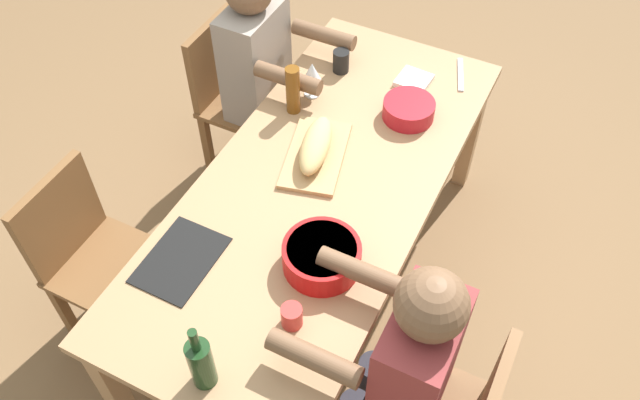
{
  "coord_description": "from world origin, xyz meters",
  "views": [
    {
      "loc": [
        1.51,
        0.75,
        2.62
      ],
      "look_at": [
        0.0,
        0.0,
        0.63
      ],
      "focal_mm": 36.82,
      "sensor_mm": 36.0,
      "label": 1
    }
  ],
  "objects_px": {
    "diner_far_right": "(403,365)",
    "serving_bowl_fruit": "(322,255)",
    "cup_far_right": "(292,316)",
    "dining_table": "(320,195)",
    "diner_near_left": "(263,68)",
    "serving_bowl_greens": "(409,109)",
    "napkin_stack": "(414,80)",
    "bread_loaf": "(316,145)",
    "cup_near_left": "(341,61)",
    "beer_bottle": "(293,90)",
    "chair_near_left": "(234,92)",
    "chair_near_right": "(91,253)",
    "cutting_board": "(316,155)",
    "wine_bottle": "(201,363)",
    "wine_glass": "(312,73)"
  },
  "relations": [
    {
      "from": "chair_near_left",
      "to": "diner_far_right",
      "type": "xyz_separation_m",
      "value": [
        1.1,
        1.32,
        0.21
      ]
    },
    {
      "from": "diner_far_right",
      "to": "cutting_board",
      "type": "relative_size",
      "value": 3.0
    },
    {
      "from": "chair_near_left",
      "to": "beer_bottle",
      "type": "xyz_separation_m",
      "value": [
        0.23,
        0.47,
        0.37
      ]
    },
    {
      "from": "chair_near_left",
      "to": "cup_far_right",
      "type": "bearing_deg",
      "value": 39.68
    },
    {
      "from": "beer_bottle",
      "to": "cup_far_right",
      "type": "bearing_deg",
      "value": 27.77
    },
    {
      "from": "chair_near_right",
      "to": "serving_bowl_fruit",
      "type": "relative_size",
      "value": 3.12
    },
    {
      "from": "serving_bowl_fruit",
      "to": "serving_bowl_greens",
      "type": "relative_size",
      "value": 1.25
    },
    {
      "from": "dining_table",
      "to": "cutting_board",
      "type": "bearing_deg",
      "value": -146.19
    },
    {
      "from": "chair_near_left",
      "to": "serving_bowl_fruit",
      "type": "distance_m",
      "value": 1.33
    },
    {
      "from": "chair_near_right",
      "to": "serving_bowl_greens",
      "type": "height_order",
      "value": "chair_near_right"
    },
    {
      "from": "serving_bowl_greens",
      "to": "napkin_stack",
      "type": "relative_size",
      "value": 1.55
    },
    {
      "from": "diner_near_left",
      "to": "serving_bowl_greens",
      "type": "xyz_separation_m",
      "value": [
        0.05,
        0.74,
        0.09
      ]
    },
    {
      "from": "diner_far_right",
      "to": "cutting_board",
      "type": "distance_m",
      "value": 0.92
    },
    {
      "from": "serving_bowl_greens",
      "to": "chair_near_left",
      "type": "bearing_deg",
      "value": -93.4
    },
    {
      "from": "diner_far_right",
      "to": "cup_far_right",
      "type": "height_order",
      "value": "diner_far_right"
    },
    {
      "from": "bread_loaf",
      "to": "cup_near_left",
      "type": "xyz_separation_m",
      "value": [
        -0.53,
        -0.14,
        -0.01
      ]
    },
    {
      "from": "serving_bowl_greens",
      "to": "cutting_board",
      "type": "height_order",
      "value": "serving_bowl_greens"
    },
    {
      "from": "diner_near_left",
      "to": "wine_bottle",
      "type": "relative_size",
      "value": 4.14
    },
    {
      "from": "dining_table",
      "to": "diner_far_right",
      "type": "xyz_separation_m",
      "value": [
        0.55,
        0.57,
        0.04
      ]
    },
    {
      "from": "wine_bottle",
      "to": "beer_bottle",
      "type": "distance_m",
      "value": 1.24
    },
    {
      "from": "chair_near_left",
      "to": "diner_far_right",
      "type": "distance_m",
      "value": 1.73
    },
    {
      "from": "bread_loaf",
      "to": "cutting_board",
      "type": "bearing_deg",
      "value": 0.0
    },
    {
      "from": "diner_far_right",
      "to": "beer_bottle",
      "type": "relative_size",
      "value": 5.45
    },
    {
      "from": "chair_near_right",
      "to": "serving_bowl_greens",
      "type": "distance_m",
      "value": 1.42
    },
    {
      "from": "dining_table",
      "to": "serving_bowl_fruit",
      "type": "bearing_deg",
      "value": 27.43
    },
    {
      "from": "bread_loaf",
      "to": "wine_bottle",
      "type": "height_order",
      "value": "wine_bottle"
    },
    {
      "from": "serving_bowl_greens",
      "to": "bread_loaf",
      "type": "relative_size",
      "value": 0.68
    },
    {
      "from": "serving_bowl_greens",
      "to": "beer_bottle",
      "type": "bearing_deg",
      "value": -68.24
    },
    {
      "from": "diner_far_right",
      "to": "bread_loaf",
      "type": "height_order",
      "value": "diner_far_right"
    },
    {
      "from": "serving_bowl_fruit",
      "to": "cutting_board",
      "type": "bearing_deg",
      "value": -150.94
    },
    {
      "from": "serving_bowl_greens",
      "to": "cup_far_right",
      "type": "xyz_separation_m",
      "value": [
        1.09,
        0.03,
        -0.0
      ]
    },
    {
      "from": "serving_bowl_greens",
      "to": "wine_bottle",
      "type": "xyz_separation_m",
      "value": [
        1.38,
        -0.12,
        0.06
      ]
    },
    {
      "from": "diner_near_left",
      "to": "serving_bowl_greens",
      "type": "distance_m",
      "value": 0.74
    },
    {
      "from": "wine_bottle",
      "to": "serving_bowl_fruit",
      "type": "bearing_deg",
      "value": 166.5
    },
    {
      "from": "chair_near_right",
      "to": "cutting_board",
      "type": "height_order",
      "value": "chair_near_right"
    },
    {
      "from": "diner_near_left",
      "to": "serving_bowl_fruit",
      "type": "relative_size",
      "value": 4.41
    },
    {
      "from": "cutting_board",
      "to": "beer_bottle",
      "type": "height_order",
      "value": "beer_bottle"
    },
    {
      "from": "chair_near_left",
      "to": "cup_far_right",
      "type": "height_order",
      "value": "chair_near_left"
    },
    {
      "from": "serving_bowl_greens",
      "to": "wine_bottle",
      "type": "bearing_deg",
      "value": -4.83
    },
    {
      "from": "cutting_board",
      "to": "chair_near_left",
      "type": "bearing_deg",
      "value": -122.9
    },
    {
      "from": "cup_near_left",
      "to": "wine_glass",
      "type": "bearing_deg",
      "value": -11.64
    },
    {
      "from": "wine_bottle",
      "to": "cup_near_left",
      "type": "relative_size",
      "value": 2.8
    },
    {
      "from": "chair_near_left",
      "to": "diner_near_left",
      "type": "bearing_deg",
      "value": 90.0
    },
    {
      "from": "chair_near_left",
      "to": "diner_far_right",
      "type": "height_order",
      "value": "diner_far_right"
    },
    {
      "from": "serving_bowl_greens",
      "to": "cutting_board",
      "type": "distance_m",
      "value": 0.45
    },
    {
      "from": "diner_far_right",
      "to": "serving_bowl_fruit",
      "type": "height_order",
      "value": "diner_far_right"
    },
    {
      "from": "chair_near_left",
      "to": "wine_bottle",
      "type": "height_order",
      "value": "wine_bottle"
    },
    {
      "from": "chair_near_left",
      "to": "serving_bowl_greens",
      "type": "relative_size",
      "value": 3.91
    },
    {
      "from": "diner_near_left",
      "to": "serving_bowl_fruit",
      "type": "bearing_deg",
      "value": 39.89
    },
    {
      "from": "chair_near_right",
      "to": "beer_bottle",
      "type": "bearing_deg",
      "value": 151.5
    }
  ]
}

